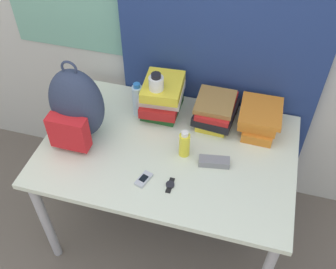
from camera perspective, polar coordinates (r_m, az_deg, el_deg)
wall_back at (r=2.08m, az=3.81°, el=18.14°), size 6.00×0.06×2.50m
curtain_blue at (r=2.01m, az=8.26°, el=16.72°), size 1.10×0.04×2.50m
desk at (r=2.07m, az=0.00°, el=-3.46°), size 1.29×0.85×0.72m
backpack at (r=2.00m, az=-13.20°, el=3.95°), size 0.28×0.26×0.46m
book_stack_left at (r=2.15m, az=-0.83°, el=5.54°), size 0.24×0.28×0.20m
book_stack_center at (r=2.12m, az=6.95°, el=3.55°), size 0.23×0.29×0.14m
book_stack_right at (r=2.12m, az=13.17°, el=2.24°), size 0.22×0.27×0.13m
water_bottle at (r=2.14m, az=-4.42°, el=5.02°), size 0.06×0.06×0.21m
sports_bottle at (r=2.08m, az=-1.67°, el=5.34°), size 0.08×0.08×0.30m
sunscreen_bottle at (r=1.93m, az=2.40°, el=-1.41°), size 0.05×0.05×0.15m
cell_phone at (r=1.87m, az=-3.54°, el=-6.50°), size 0.07×0.10×0.02m
sunglasses_case at (r=1.94m, az=6.71°, el=-3.94°), size 0.16×0.08×0.04m
wristwatch at (r=1.85m, az=0.31°, el=-7.32°), size 0.04×0.09×0.01m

